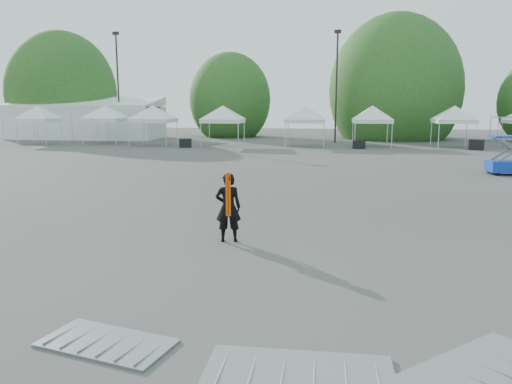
# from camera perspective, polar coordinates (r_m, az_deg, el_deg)

# --- Properties ---
(ground) EXTENTS (120.00, 120.00, 0.00)m
(ground) POSITION_cam_1_polar(r_m,az_deg,el_deg) (14.01, -0.21, -3.99)
(ground) COLOR #474442
(ground) RESTS_ON ground
(marquee) EXTENTS (15.00, 6.25, 4.23)m
(marquee) POSITION_cam_1_polar(r_m,az_deg,el_deg) (54.03, -18.85, 7.90)
(marquee) COLOR white
(marquee) RESTS_ON ground
(light_pole_west) EXTENTS (0.60, 0.25, 10.30)m
(light_pole_west) POSITION_cam_1_polar(r_m,az_deg,el_deg) (51.51, -15.51, 12.23)
(light_pole_west) COLOR black
(light_pole_west) RESTS_ON ground
(light_pole_east) EXTENTS (0.60, 0.25, 9.80)m
(light_pole_east) POSITION_cam_1_polar(r_m,az_deg,el_deg) (45.54, 9.19, 12.49)
(light_pole_east) COLOR black
(light_pole_east) RESTS_ON ground
(tree_far_w) EXTENTS (4.80, 4.80, 7.30)m
(tree_far_w) POSITION_cam_1_polar(r_m,az_deg,el_deg) (58.53, -21.25, 10.40)
(tree_far_w) COLOR #382314
(tree_far_w) RESTS_ON ground
(tree_mid_w) EXTENTS (4.16, 4.16, 6.33)m
(tree_mid_w) POSITION_cam_1_polar(r_m,az_deg,el_deg) (54.38, -2.96, 10.49)
(tree_mid_w) COLOR #382314
(tree_mid_w) RESTS_ON ground
(tree_mid_e) EXTENTS (5.12, 5.12, 7.79)m
(tree_mid_e) POSITION_cam_1_polar(r_m,az_deg,el_deg) (52.99, 15.58, 11.15)
(tree_mid_e) COLOR #382314
(tree_mid_e) RESTS_ON ground
(tent_a) EXTENTS (3.96, 3.96, 3.88)m
(tent_a) POSITION_cam_1_polar(r_m,az_deg,el_deg) (47.23, -23.65, 8.72)
(tent_a) COLOR silver
(tent_a) RESTS_ON ground
(tent_b) EXTENTS (4.46, 4.46, 3.88)m
(tent_b) POSITION_cam_1_polar(r_m,az_deg,el_deg) (46.31, -16.88, 9.11)
(tent_b) COLOR silver
(tent_b) RESTS_ON ground
(tent_c) EXTENTS (4.70, 4.70, 3.88)m
(tent_c) POSITION_cam_1_polar(r_m,az_deg,el_deg) (43.07, -11.70, 9.30)
(tent_c) COLOR silver
(tent_c) RESTS_ON ground
(tent_d) EXTENTS (4.57, 4.57, 3.88)m
(tent_d) POSITION_cam_1_polar(r_m,az_deg,el_deg) (41.38, -3.80, 9.46)
(tent_d) COLOR silver
(tent_d) RESTS_ON ground
(tent_e) EXTENTS (4.56, 4.56, 3.88)m
(tent_e) POSITION_cam_1_polar(r_m,az_deg,el_deg) (41.25, 5.70, 9.43)
(tent_e) COLOR silver
(tent_e) RESTS_ON ground
(tent_f) EXTENTS (4.31, 4.31, 3.88)m
(tent_f) POSITION_cam_1_polar(r_m,az_deg,el_deg) (41.84, 13.18, 9.23)
(tent_f) COLOR silver
(tent_f) RESTS_ON ground
(tent_g) EXTENTS (4.25, 4.25, 3.88)m
(tent_g) POSITION_cam_1_polar(r_m,az_deg,el_deg) (43.27, 21.75, 8.81)
(tent_g) COLOR silver
(tent_g) RESTS_ON ground
(man) EXTENTS (0.69, 0.51, 1.73)m
(man) POSITION_cam_1_polar(r_m,az_deg,el_deg) (12.36, -3.20, -1.76)
(man) COLOR black
(man) RESTS_ON ground
(barrier_left) EXTENTS (2.06, 1.39, 0.06)m
(barrier_left) POSITION_cam_1_polar(r_m,az_deg,el_deg) (7.72, -16.69, -16.15)
(barrier_left) COLOR #93959A
(barrier_left) RESTS_ON ground
(barrier_mid) EXTENTS (2.39, 1.21, 0.08)m
(barrier_mid) POSITION_cam_1_polar(r_m,az_deg,el_deg) (6.68, 4.92, -20.03)
(barrier_mid) COLOR #93959A
(barrier_mid) RESTS_ON ground
(barrier_right) EXTENTS (2.56, 2.44, 0.08)m
(barrier_right) POSITION_cam_1_polar(r_m,az_deg,el_deg) (7.24, 24.55, -18.40)
(barrier_right) COLOR #93959A
(barrier_right) RESTS_ON ground
(crate_west) EXTENTS (1.03, 0.86, 0.71)m
(crate_west) POSITION_cam_1_polar(r_m,az_deg,el_deg) (40.59, -8.06, 5.56)
(crate_west) COLOR black
(crate_west) RESTS_ON ground
(crate_mid) EXTENTS (0.98, 0.86, 0.64)m
(crate_mid) POSITION_cam_1_polar(r_m,az_deg,el_deg) (39.83, 11.68, 5.32)
(crate_mid) COLOR black
(crate_mid) RESTS_ON ground
(crate_east) EXTENTS (1.24, 1.12, 0.78)m
(crate_east) POSITION_cam_1_polar(r_m,az_deg,el_deg) (41.53, 23.89, 4.96)
(crate_east) COLOR black
(crate_east) RESTS_ON ground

